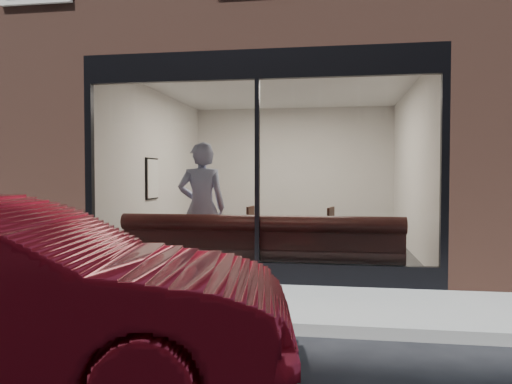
% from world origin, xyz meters
% --- Properties ---
extents(ground, '(120.00, 120.00, 0.00)m').
position_xyz_m(ground, '(0.00, 0.00, 0.00)').
color(ground, black).
rests_on(ground, ground).
extents(sidewalk_near, '(40.00, 2.00, 0.01)m').
position_xyz_m(sidewalk_near, '(0.00, 1.00, 0.01)').
color(sidewalk_near, gray).
rests_on(sidewalk_near, ground).
extents(kerb_near, '(40.00, 0.10, 0.12)m').
position_xyz_m(kerb_near, '(0.00, -0.05, 0.06)').
color(kerb_near, gray).
rests_on(kerb_near, ground).
extents(host_building_pier_left, '(2.50, 12.00, 3.20)m').
position_xyz_m(host_building_pier_left, '(-3.75, 8.00, 1.60)').
color(host_building_pier_left, brown).
rests_on(host_building_pier_left, ground).
extents(host_building_pier_right, '(2.50, 12.00, 3.20)m').
position_xyz_m(host_building_pier_right, '(3.75, 8.00, 1.60)').
color(host_building_pier_right, brown).
rests_on(host_building_pier_right, ground).
extents(host_building_backfill, '(5.00, 6.00, 3.20)m').
position_xyz_m(host_building_backfill, '(0.00, 11.00, 1.60)').
color(host_building_backfill, brown).
rests_on(host_building_backfill, ground).
extents(cafe_floor, '(6.00, 6.00, 0.00)m').
position_xyz_m(cafe_floor, '(0.00, 5.00, 0.02)').
color(cafe_floor, '#2D2D30').
rests_on(cafe_floor, ground).
extents(cafe_ceiling, '(6.00, 6.00, 0.00)m').
position_xyz_m(cafe_ceiling, '(0.00, 5.00, 3.19)').
color(cafe_ceiling, white).
rests_on(cafe_ceiling, host_building_upper).
extents(cafe_wall_back, '(5.00, 0.00, 5.00)m').
position_xyz_m(cafe_wall_back, '(0.00, 7.99, 1.60)').
color(cafe_wall_back, silver).
rests_on(cafe_wall_back, ground).
extents(cafe_wall_left, '(0.00, 6.00, 6.00)m').
position_xyz_m(cafe_wall_left, '(-2.49, 5.00, 1.60)').
color(cafe_wall_left, silver).
rests_on(cafe_wall_left, ground).
extents(cafe_wall_right, '(0.00, 6.00, 6.00)m').
position_xyz_m(cafe_wall_right, '(2.49, 5.00, 1.60)').
color(cafe_wall_right, silver).
rests_on(cafe_wall_right, ground).
extents(storefront_kick, '(5.00, 0.10, 0.30)m').
position_xyz_m(storefront_kick, '(0.00, 2.05, 0.15)').
color(storefront_kick, black).
rests_on(storefront_kick, ground).
extents(storefront_header, '(5.00, 0.10, 0.40)m').
position_xyz_m(storefront_header, '(0.00, 2.05, 3.00)').
color(storefront_header, black).
rests_on(storefront_header, host_building_upper).
extents(storefront_mullion, '(0.06, 0.10, 2.50)m').
position_xyz_m(storefront_mullion, '(0.00, 2.05, 1.55)').
color(storefront_mullion, black).
rests_on(storefront_mullion, storefront_kick).
extents(storefront_glass, '(4.80, 0.00, 4.80)m').
position_xyz_m(storefront_glass, '(0.00, 2.02, 1.55)').
color(storefront_glass, white).
rests_on(storefront_glass, storefront_kick).
extents(banquette, '(4.00, 0.55, 0.45)m').
position_xyz_m(banquette, '(0.00, 2.45, 0.23)').
color(banquette, '#331213').
rests_on(banquette, cafe_floor).
extents(person, '(0.81, 0.61, 2.00)m').
position_xyz_m(person, '(-0.97, 2.71, 1.00)').
color(person, '#AAB6E1').
rests_on(person, cafe_floor).
extents(cafe_table_left, '(0.79, 0.79, 0.04)m').
position_xyz_m(cafe_table_left, '(-1.20, 3.74, 0.74)').
color(cafe_table_left, '#311D13').
rests_on(cafe_table_left, cafe_floor).
extents(cafe_table_right, '(0.71, 0.71, 0.04)m').
position_xyz_m(cafe_table_right, '(1.49, 3.24, 0.74)').
color(cafe_table_right, '#311D13').
rests_on(cafe_table_right, cafe_floor).
extents(cafe_chair_left, '(0.45, 0.45, 0.04)m').
position_xyz_m(cafe_chair_left, '(-0.60, 3.92, 0.24)').
color(cafe_chair_left, '#311D13').
rests_on(cafe_chair_left, cafe_floor).
extents(cafe_chair_right, '(0.54, 0.54, 0.04)m').
position_xyz_m(cafe_chair_right, '(0.80, 3.89, 0.24)').
color(cafe_chair_right, '#311D13').
rests_on(cafe_chair_right, cafe_floor).
extents(wall_poster, '(0.02, 0.56, 0.75)m').
position_xyz_m(wall_poster, '(-2.45, 4.58, 1.43)').
color(wall_poster, white).
rests_on(wall_poster, cafe_wall_left).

